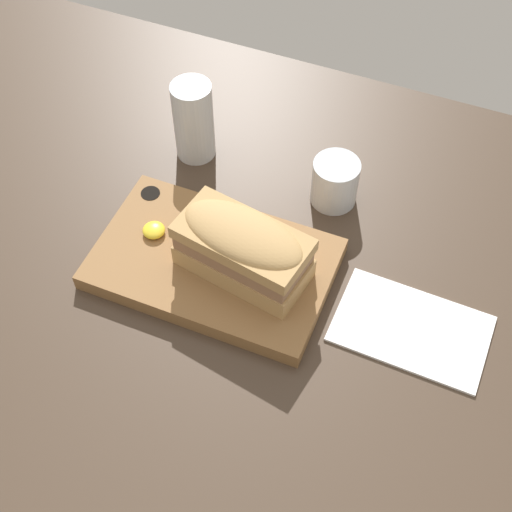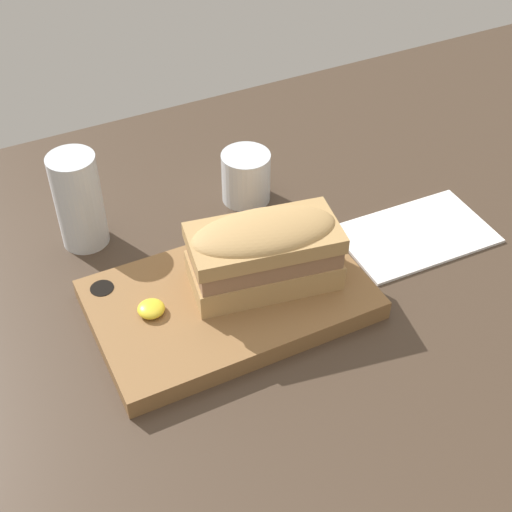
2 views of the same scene
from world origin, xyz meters
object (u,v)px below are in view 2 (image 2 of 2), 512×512
(water_glass, at_px, (80,206))
(sandwich, at_px, (264,250))
(serving_board, at_px, (229,299))
(wine_glass, at_px, (246,179))
(napkin, at_px, (418,236))

(water_glass, bearing_deg, sandwich, -50.27)
(serving_board, height_order, water_glass, water_glass)
(sandwich, bearing_deg, serving_board, 178.97)
(water_glass, bearing_deg, wine_glass, -2.81)
(sandwich, xyz_separation_m, napkin, (0.23, 0.00, -0.07))
(wine_glass, distance_m, napkin, 0.24)
(serving_board, distance_m, water_glass, 0.23)
(serving_board, bearing_deg, water_glass, 120.95)
(napkin, bearing_deg, sandwich, -178.87)
(napkin, bearing_deg, wine_glass, 132.65)
(water_glass, relative_size, wine_glass, 1.80)
(wine_glass, xyz_separation_m, napkin, (0.16, -0.18, -0.03))
(wine_glass, bearing_deg, serving_board, -121.31)
(sandwich, height_order, water_glass, water_glass)
(serving_board, relative_size, wine_glass, 4.42)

